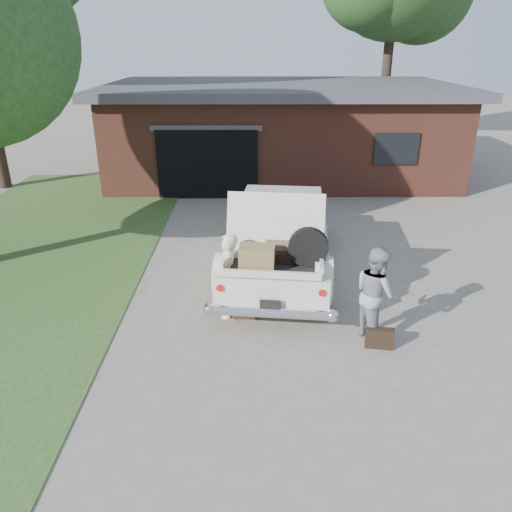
{
  "coord_description": "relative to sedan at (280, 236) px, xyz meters",
  "views": [
    {
      "loc": [
        -0.06,
        -7.83,
        4.75
      ],
      "look_at": [
        0.0,
        0.6,
        1.1
      ],
      "focal_mm": 35.0,
      "sensor_mm": 36.0,
      "label": 1
    }
  ],
  "objects": [
    {
      "name": "woman_left",
      "position": [
        -1.05,
        -1.99,
        0.0
      ],
      "size": [
        0.47,
        0.64,
        1.62
      ],
      "primitive_type": "imported",
      "rotation": [
        0.0,
        0.0,
        -1.71
      ],
      "color": "silver",
      "rests_on": "ground"
    },
    {
      "name": "suitcase_right",
      "position": [
        1.52,
        -3.1,
        -0.63
      ],
      "size": [
        0.48,
        0.22,
        0.36
      ],
      "primitive_type": "cube",
      "rotation": [
        0.0,
        0.0,
        -0.16
      ],
      "color": "black",
      "rests_on": "ground"
    },
    {
      "name": "woman_right",
      "position": [
        1.48,
        -2.74,
        0.03
      ],
      "size": [
        0.85,
        0.97,
        1.67
      ],
      "primitive_type": "imported",
      "rotation": [
        0.0,
        0.0,
        1.88
      ],
      "color": "gray",
      "rests_on": "ground"
    },
    {
      "name": "grass_strip",
      "position": [
        -6.03,
        0.65,
        -0.8
      ],
      "size": [
        6.0,
        16.0,
        0.02
      ],
      "primitive_type": "cube",
      "color": "#2D4C1E",
      "rests_on": "ground"
    },
    {
      "name": "ground",
      "position": [
        -0.53,
        -2.35,
        -0.81
      ],
      "size": [
        90.0,
        90.0,
        0.0
      ],
      "primitive_type": "plane",
      "color": "gray",
      "rests_on": "ground"
    },
    {
      "name": "house",
      "position": [
        0.45,
        9.12,
        0.86
      ],
      "size": [
        12.8,
        7.8,
        3.3
      ],
      "color": "brown",
      "rests_on": "ground"
    },
    {
      "name": "suitcase_left",
      "position": [
        -0.77,
        -2.17,
        -0.65
      ],
      "size": [
        0.41,
        0.21,
        0.31
      ],
      "primitive_type": "cube",
      "rotation": [
        0.0,
        0.0,
        0.21
      ],
      "color": "#9A6D4E",
      "rests_on": "ground"
    },
    {
      "name": "sedan",
      "position": [
        0.0,
        0.0,
        0.0
      ],
      "size": [
        2.7,
        5.68,
        2.21
      ],
      "rotation": [
        0.0,
        0.0,
        -0.11
      ],
      "color": "beige",
      "rests_on": "ground"
    }
  ]
}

